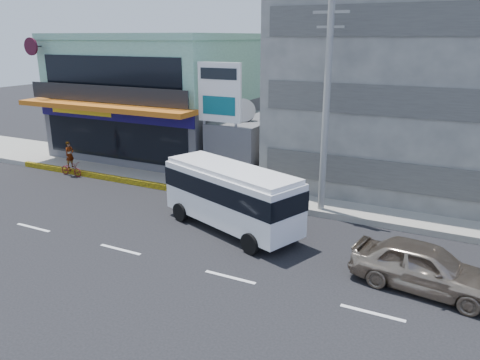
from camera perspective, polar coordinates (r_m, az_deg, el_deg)
name	(u,v)px	position (r m, az deg, el deg)	size (l,w,h in m)	color
ground	(120,250)	(19.60, -14.37, -8.22)	(120.00, 120.00, 0.00)	black
sidewalk	(314,196)	(25.02, 9.05, -1.90)	(70.00, 5.00, 0.30)	gray
shop_building	(160,99)	(33.93, -9.75, 9.74)	(12.40, 11.70, 8.00)	#4B4C51
concrete_building	(441,60)	(28.22, 23.33, 13.31)	(16.00, 12.00, 14.00)	gray
gap_structure	(250,147)	(28.59, 1.20, 4.05)	(3.00, 6.00, 3.50)	#4B4C51
satellite_dish	(243,120)	(27.35, 0.31, 7.36)	(1.50, 1.50, 0.15)	slate
billboard	(220,99)	(25.81, -2.50, 9.79)	(2.60, 0.18, 6.90)	gray
utility_pole_near	(326,107)	(21.61, 10.46, 8.69)	(1.60, 0.30, 10.00)	#999993
minibus	(231,193)	(20.28, -1.09, -1.59)	(7.17, 4.44, 2.86)	white
sedan	(425,267)	(17.08, 21.58, -9.81)	(1.95, 4.84, 1.65)	tan
motorcycle_rider	(71,165)	(30.38, -19.94, 1.77)	(1.69, 0.66, 2.14)	#520B10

